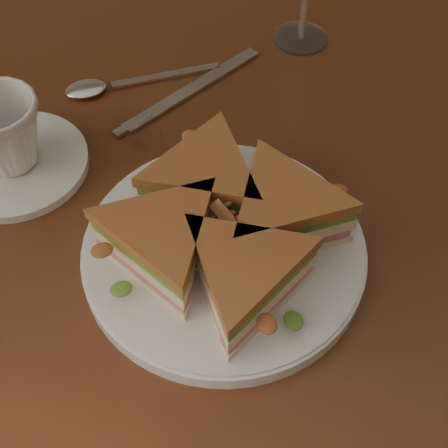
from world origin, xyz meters
name	(u,v)px	position (x,y,z in m)	size (l,w,h in m)	color
ground	(214,433)	(0.00, 0.00, 0.00)	(6.00, 6.00, 0.00)	brown
table	(206,237)	(0.00, 0.00, 0.65)	(1.20, 0.80, 0.75)	#3A1B0D
plate	(224,252)	(-0.01, -0.10, 0.76)	(0.26, 0.26, 0.02)	silver
sandwich_wedges	(224,227)	(-0.01, -0.10, 0.80)	(0.24, 0.24, 0.06)	beige
crisps_mound	(224,230)	(-0.01, -0.10, 0.79)	(0.09, 0.09, 0.05)	#D8571B
spoon	(106,86)	(-0.07, 0.17, 0.75)	(0.18, 0.03, 0.01)	silver
knife	(184,94)	(0.01, 0.13, 0.75)	(0.20, 0.11, 0.00)	silver
saucer	(15,164)	(-0.18, 0.08, 0.76)	(0.15, 0.15, 0.01)	silver
coffee_cup	(4,133)	(-0.18, 0.08, 0.80)	(0.08, 0.08, 0.08)	silver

